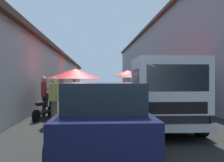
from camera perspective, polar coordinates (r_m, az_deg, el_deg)
The scene contains 13 objects.
ground at distance 14.80m, azimuth 0.16°, elevation -5.51°, with size 90.00×90.00×0.00m, color #282826.
building_left_whitewash at distance 18.04m, azimuth -24.28°, elevation 1.39°, with size 49.80×7.50×3.68m.
building_right_concrete at distance 18.99m, azimuth 22.31°, elevation 5.56°, with size 49.80×7.50×6.47m.
fruit_stall_far_left at distance 11.49m, azimuth 16.05°, elevation 2.36°, with size 2.89×2.89×2.41m.
fruit_stall_far_right at distance 17.78m, azimuth 4.02°, elevation 1.20°, with size 2.27×2.27×2.32m.
fruit_stall_near_left at distance 14.37m, azimuth 6.66°, elevation 1.07°, with size 2.85×2.85×2.13m.
fruit_stall_near_right at distance 10.36m, azimuth -9.06°, elevation 0.60°, with size 2.42×2.42×2.08m.
fruit_stall_mid_lane at distance 18.91m, azimuth -9.44°, elevation 1.16°, with size 2.58×2.58×2.33m.
hatchback_car at distance 5.25m, azimuth -2.23°, elevation -8.18°, with size 3.94×1.98×1.45m.
delivery_truck at distance 6.96m, azimuth 12.05°, elevation -3.57°, with size 4.95×2.05×2.08m.
vendor_by_crates at distance 10.14m, azimuth -16.39°, elevation -2.83°, with size 0.65×0.26×1.65m.
vendor_in_shade at distance 8.13m, azimuth -14.05°, elevation -3.86°, with size 0.54×0.42×1.60m.
parked_scooter at distance 9.32m, azimuth -16.38°, elevation -6.23°, with size 1.67×0.57×1.14m.
Camera 1 is at (-1.18, 1.11, 1.52)m, focal length 37.19 mm.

